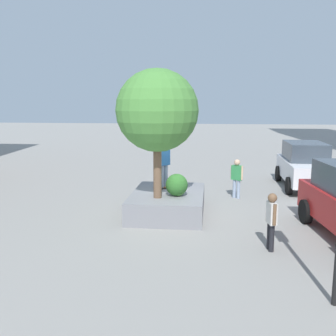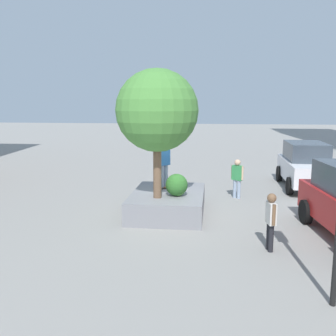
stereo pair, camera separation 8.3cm
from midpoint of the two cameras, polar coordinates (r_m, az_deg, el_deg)
The scene contains 10 objects.
ground_plane at distance 13.43m, azimuth 0.44°, elevation -7.43°, with size 120.00×120.00×0.00m, color gray.
planter_ledge at distance 13.80m, azimuth 0.17°, elevation -5.28°, with size 3.61×2.58×0.78m, color gray.
plaza_tree at distance 12.56m, azimuth -1.49°, elevation 8.66°, with size 2.75×2.75×4.34m.
boxwood_shrub at distance 13.12m, azimuth 1.49°, elevation -2.58°, with size 0.78×0.78×0.78m, color #2D6628.
hedge_clump at distance 13.12m, azimuth 1.67°, elevation -2.93°, with size 0.62×0.62×0.62m, color #4C8C3D.
skateboard at distance 14.27m, azimuth -0.46°, elevation -2.93°, with size 0.59×0.79×0.07m.
skateboarder at distance 14.07m, azimuth -0.47°, elevation 1.17°, with size 0.48×0.47×1.76m.
police_car at distance 18.90m, azimuth 20.30°, elevation 0.42°, with size 4.64×2.23×2.15m.
bystander_watching at distance 16.05m, azimuth 10.60°, elevation -1.20°, with size 0.39×0.50×1.66m.
passerby_with_bag at distance 10.61m, azimuth 15.56°, elevation -7.31°, with size 0.54×0.25×1.61m.
Camera 2 is at (12.74, 1.46, 3.99)m, focal length 40.16 mm.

